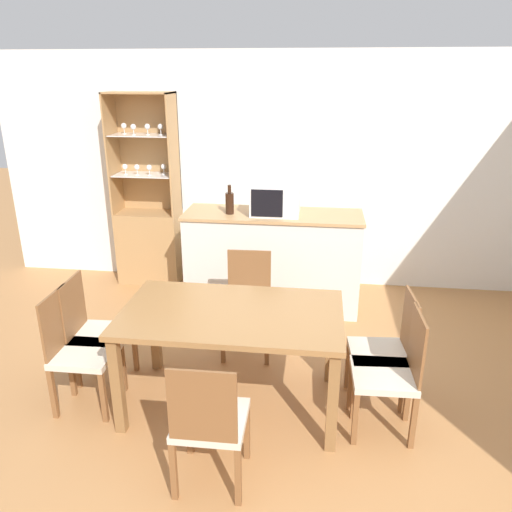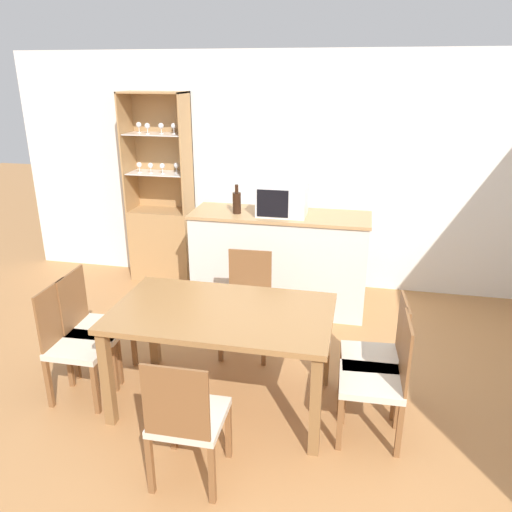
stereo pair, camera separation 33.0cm
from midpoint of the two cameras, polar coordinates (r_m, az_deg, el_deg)
ground_plane at (r=3.69m, az=-0.91°, el=-18.80°), size 18.00×18.00×0.00m
wall_back at (r=5.57m, az=2.92°, el=9.44°), size 6.80×0.06×2.55m
kitchen_counter at (r=5.12m, az=0.06°, el=-0.53°), size 1.78×0.60×1.00m
display_cabinet at (r=5.90m, az=-13.64°, el=2.81°), size 0.71×0.38×2.13m
dining_table at (r=3.54m, az=-5.47°, el=-7.75°), size 1.54×0.91×0.76m
dining_chair_side_left_near at (r=3.91m, az=-21.88°, el=-10.11°), size 0.42×0.42×0.88m
dining_chair_head_far at (r=4.32m, az=-3.16°, el=-5.58°), size 0.43×0.43×0.88m
dining_chair_side_right_near at (r=3.48m, az=12.45°, el=-12.99°), size 0.42×0.42×0.88m
dining_chair_head_near at (r=3.04m, az=-8.64°, el=-18.35°), size 0.42×0.42×0.88m
dining_chair_side_right_far at (r=3.72m, az=12.12°, el=-10.67°), size 0.44×0.44×0.88m
dining_chair_side_left_far at (r=4.12m, az=-20.11°, el=-8.28°), size 0.43×0.43×0.88m
microwave at (r=4.89m, az=0.30°, el=6.49°), size 0.47×0.36×0.30m
wine_bottle at (r=4.94m, az=-4.95°, el=6.09°), size 0.08×0.08×0.29m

